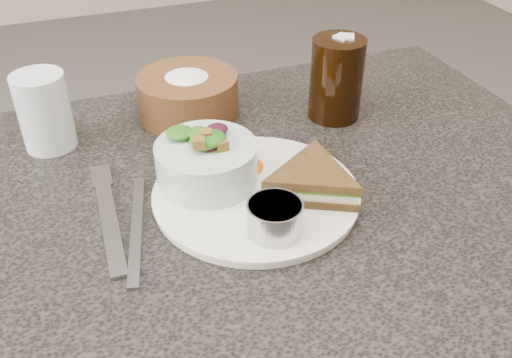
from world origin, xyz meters
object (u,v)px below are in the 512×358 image
object	(u,v)px
sandwich	(312,181)
salad_bowl	(206,156)
dinner_plate	(256,195)
water_glass	(44,111)
cola_glass	(337,75)
bread_basket	(187,89)
dressing_ramekin	(275,218)

from	to	relation	value
sandwich	salad_bowl	xyz separation A→B (m)	(-0.12, 0.07, 0.02)
dinner_plate	water_glass	xyz separation A→B (m)	(-0.23, 0.23, 0.05)
dinner_plate	water_glass	distance (m)	0.33
sandwich	cola_glass	world-z (taller)	cola_glass
sandwich	bread_basket	distance (m)	0.29
dressing_ramekin	cola_glass	xyz separation A→B (m)	(0.20, 0.24, 0.04)
dressing_ramekin	cola_glass	bearing A→B (deg)	50.36
cola_glass	water_glass	size ratio (longest dim) A/B	1.25
cola_glass	salad_bowl	bearing A→B (deg)	-154.25
water_glass	sandwich	bearing A→B (deg)	-40.53
sandwich	cola_glass	bearing A→B (deg)	83.41
dinner_plate	sandwich	bearing A→B (deg)	-24.12
sandwich	water_glass	world-z (taller)	water_glass
dressing_ramekin	water_glass	world-z (taller)	water_glass
dinner_plate	sandwich	xyz separation A→B (m)	(0.06, -0.03, 0.02)
dressing_ramekin	bread_basket	world-z (taller)	bread_basket
salad_bowl	sandwich	bearing A→B (deg)	-32.08
salad_bowl	dressing_ramekin	bearing A→B (deg)	-70.82
dressing_ramekin	cola_glass	world-z (taller)	cola_glass
salad_bowl	cola_glass	distance (m)	0.27
bread_basket	cola_glass	world-z (taller)	cola_glass
sandwich	dressing_ramekin	distance (m)	0.09
dinner_plate	dressing_ramekin	distance (m)	0.09
sandwich	dinner_plate	bearing A→B (deg)	-176.62
sandwich	water_glass	xyz separation A→B (m)	(-0.30, 0.26, 0.03)
cola_glass	water_glass	bearing A→B (deg)	171.28
dinner_plate	salad_bowl	world-z (taller)	salad_bowl
sandwich	bread_basket	xyz separation A→B (m)	(-0.09, 0.27, 0.01)
salad_bowl	water_glass	size ratio (longest dim) A/B	1.17
dressing_ramekin	sandwich	bearing A→B (deg)	35.95
dressing_ramekin	bread_basket	xyz separation A→B (m)	(-0.01, 0.33, 0.01)
dinner_plate	bread_basket	world-z (taller)	bread_basket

